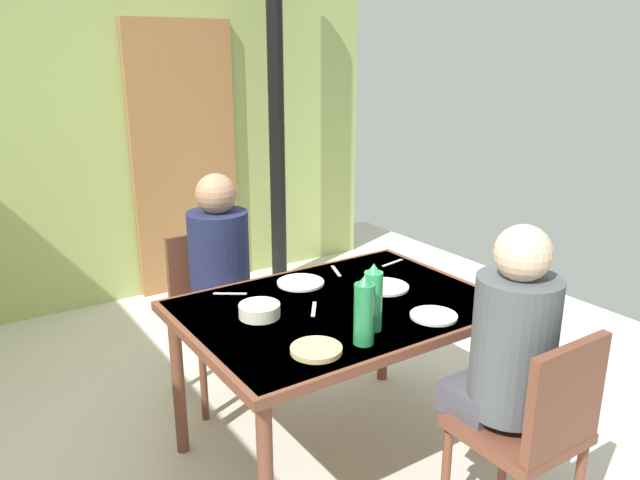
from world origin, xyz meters
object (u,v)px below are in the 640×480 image
object	(u,v)px
chair_near_diner	(534,428)
serving_bowl_center	(259,310)
water_bottle_green_far	(364,312)
person_far_diner	(221,261)
water_bottle_green_near	(373,299)
dining_table	(339,320)
person_near_diner	(511,341)
chair_far_diner	(212,305)

from	to	relation	value
chair_near_diner	serving_bowl_center	bearing A→B (deg)	123.93
water_bottle_green_far	serving_bowl_center	world-z (taller)	water_bottle_green_far
person_far_diner	water_bottle_green_near	world-z (taller)	person_far_diner
person_far_diner	serving_bowl_center	xyz separation A→B (m)	(-0.11, -0.62, -0.01)
person_far_diner	serving_bowl_center	size ratio (longest dim) A/B	4.53
person_far_diner	serving_bowl_center	bearing A→B (deg)	79.69
water_bottle_green_near	dining_table	bearing A→B (deg)	82.40
person_near_diner	person_far_diner	xyz separation A→B (m)	(-0.50, 1.39, 0.00)
chair_near_diner	person_near_diner	size ratio (longest dim) A/B	1.13
chair_far_diner	serving_bowl_center	world-z (taller)	chair_far_diner
chair_far_diner	water_bottle_green_far	bearing A→B (deg)	94.70
dining_table	chair_far_diner	size ratio (longest dim) A/B	1.53
chair_near_diner	chair_far_diner	bearing A→B (deg)	106.68
dining_table	person_far_diner	bearing A→B (deg)	108.59
person_near_diner	water_bottle_green_near	size ratio (longest dim) A/B	2.83
serving_bowl_center	person_far_diner	bearing A→B (deg)	79.69
chair_near_diner	chair_far_diner	world-z (taller)	same
chair_near_diner	water_bottle_green_far	size ratio (longest dim) A/B	3.22
chair_far_diner	person_far_diner	bearing A→B (deg)	90.00
water_bottle_green_far	person_far_diner	bearing A→B (deg)	95.31
person_near_diner	serving_bowl_center	size ratio (longest dim) A/B	4.53
chair_near_diner	person_near_diner	bearing A→B (deg)	90.00
water_bottle_green_near	person_near_diner	bearing A→B (deg)	-54.41
chair_far_diner	water_bottle_green_near	xyz separation A→B (m)	(0.20, -1.10, 0.37)
water_bottle_green_near	water_bottle_green_far	size ratio (longest dim) A/B	1.01
chair_far_diner	water_bottle_green_near	bearing A→B (deg)	100.11
dining_table	person_near_diner	xyz separation A→B (m)	(0.26, -0.69, 0.11)
dining_table	chair_near_diner	distance (m)	0.89
chair_far_diner	person_near_diner	bearing A→B (deg)	108.08
person_far_diner	dining_table	bearing A→B (deg)	108.59
chair_far_diner	dining_table	bearing A→B (deg)	105.70
chair_near_diner	person_far_diner	xyz separation A→B (m)	(-0.50, 1.52, 0.28)
water_bottle_green_near	water_bottle_green_far	world-z (taller)	water_bottle_green_near
dining_table	water_bottle_green_near	size ratio (longest dim) A/B	4.88
chair_near_diner	chair_far_diner	distance (m)	1.73
person_near_diner	water_bottle_green_far	xyz separation A→B (m)	(-0.40, 0.35, 0.09)
person_far_diner	water_bottle_green_far	bearing A→B (deg)	95.31
dining_table	water_bottle_green_far	distance (m)	0.42
chair_near_diner	serving_bowl_center	xyz separation A→B (m)	(-0.61, 0.91, 0.27)
water_bottle_green_far	serving_bowl_center	bearing A→B (deg)	116.23
person_far_diner	water_bottle_green_near	size ratio (longest dim) A/B	2.83
chair_near_diner	chair_far_diner	xyz separation A→B (m)	(-0.50, 1.66, 0.00)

